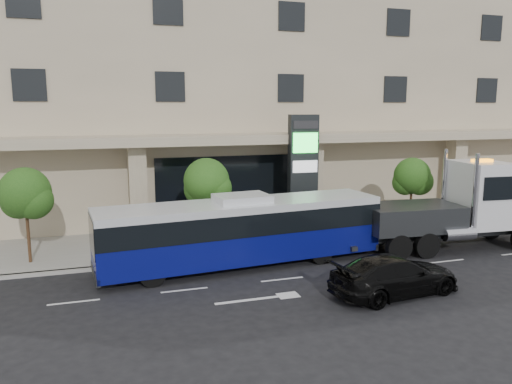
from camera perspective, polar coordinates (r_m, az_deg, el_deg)
ground at (r=21.97m, az=1.62°, el=-8.69°), size 120.00×120.00×0.00m
sidewalk at (r=26.52m, az=-1.94°, el=-5.28°), size 120.00×6.00×0.15m
curb at (r=23.75m, az=0.03°, el=-7.07°), size 120.00×0.30×0.15m
convention_center at (r=35.89m, az=-6.67°, el=14.52°), size 60.00×17.60×20.00m
tree_left at (r=23.79m, az=-24.81°, el=-0.44°), size 2.27×2.20×4.22m
tree_mid at (r=24.06m, az=-5.61°, el=0.88°), size 2.28×2.20×4.38m
tree_right at (r=28.73m, az=17.45°, el=1.47°), size 2.10×2.00×4.04m
city_bus at (r=21.87m, az=-1.60°, el=-4.36°), size 12.76×3.74×3.19m
tow_truck at (r=26.57m, az=22.47°, el=-1.76°), size 10.64×3.22×4.83m
black_sedan at (r=19.52m, az=15.56°, el=-9.15°), size 5.38×2.73×1.49m
signage_pylon at (r=27.25m, az=5.38°, el=2.20°), size 1.61×0.65×6.37m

